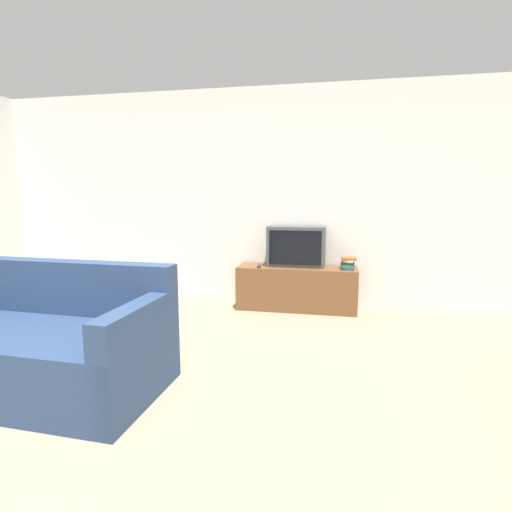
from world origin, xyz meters
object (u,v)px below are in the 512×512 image
Objects in this scene: television at (296,246)px; remote_on_stand at (259,266)px; tv_stand at (297,288)px; book_stack at (348,263)px; couch at (29,346)px.

remote_on_stand is at bearing -158.20° from television.
tv_stand is 5.95× the size of book_stack.
couch reaches higher than remote_on_stand.
couch is at bearing -119.26° from remote_on_stand.
tv_stand is 2.83m from couch.
couch is at bearing -124.87° from television.
couch is (-1.66, -2.29, 0.04)m from tv_stand.
couch is 12.56× the size of remote_on_stand.
book_stack is at bearing 47.41° from couch.
remote_on_stand is (-0.43, -0.11, 0.26)m from tv_stand.
couch is at bearing -125.88° from tv_stand.
television is at bearing 21.80° from remote_on_stand.
book_stack is at bearing -8.33° from television.
tv_stand is at bearing 56.17° from couch.
book_stack is 1.01m from remote_on_stand.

